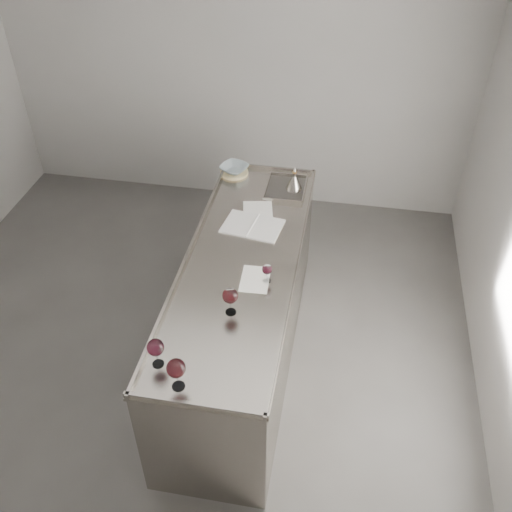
% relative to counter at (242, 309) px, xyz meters
% --- Properties ---
extents(room_shell, '(4.54, 5.04, 2.84)m').
position_rel_counter_xyz_m(room_shell, '(-0.50, -0.30, 0.93)').
color(room_shell, '#4A4845').
rests_on(room_shell, ground).
extents(counter, '(0.77, 2.42, 0.97)m').
position_rel_counter_xyz_m(counter, '(0.00, 0.00, 0.00)').
color(counter, gray).
rests_on(counter, ground).
extents(wine_glass_left, '(0.09, 0.09, 0.19)m').
position_rel_counter_xyz_m(wine_glass_left, '(-0.28, -0.96, 0.60)').
color(wine_glass_left, white).
rests_on(wine_glass_left, counter).
extents(wine_glass_middle, '(0.10, 0.10, 0.20)m').
position_rel_counter_xyz_m(wine_glass_middle, '(-0.12, -1.08, 0.61)').
color(wine_glass_middle, white).
rests_on(wine_glass_middle, counter).
extents(wine_glass_right, '(0.10, 0.10, 0.19)m').
position_rel_counter_xyz_m(wine_glass_right, '(0.04, -0.49, 0.60)').
color(wine_glass_right, white).
rests_on(wine_glass_right, counter).
extents(wine_glass_small, '(0.07, 0.07, 0.13)m').
position_rel_counter_xyz_m(wine_glass_small, '(0.20, -0.17, 0.56)').
color(wine_glass_small, white).
rests_on(wine_glass_small, counter).
extents(notebook, '(0.46, 0.35, 0.02)m').
position_rel_counter_xyz_m(notebook, '(0.01, 0.38, 0.47)').
color(notebook, white).
rests_on(notebook, counter).
extents(loose_paper_top, '(0.19, 0.27, 0.00)m').
position_rel_counter_xyz_m(loose_paper_top, '(0.13, -0.17, 0.47)').
color(loose_paper_top, white).
rests_on(loose_paper_top, counter).
extents(loose_paper_under, '(0.28, 0.35, 0.00)m').
position_rel_counter_xyz_m(loose_paper_under, '(0.02, 0.55, 0.47)').
color(loose_paper_under, silver).
rests_on(loose_paper_under, counter).
extents(trivet, '(0.27, 0.27, 0.02)m').
position_rel_counter_xyz_m(trivet, '(-0.28, 1.08, 0.48)').
color(trivet, '#CDBB85').
rests_on(trivet, counter).
extents(ceramic_bowl, '(0.28, 0.28, 0.05)m').
position_rel_counter_xyz_m(ceramic_bowl, '(-0.28, 1.08, 0.51)').
color(ceramic_bowl, '#95A6AD').
rests_on(ceramic_bowl, trivet).
extents(wine_funnel, '(0.13, 0.13, 0.20)m').
position_rel_counter_xyz_m(wine_funnel, '(0.24, 0.94, 0.53)').
color(wine_funnel, '#A0978E').
rests_on(wine_funnel, counter).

